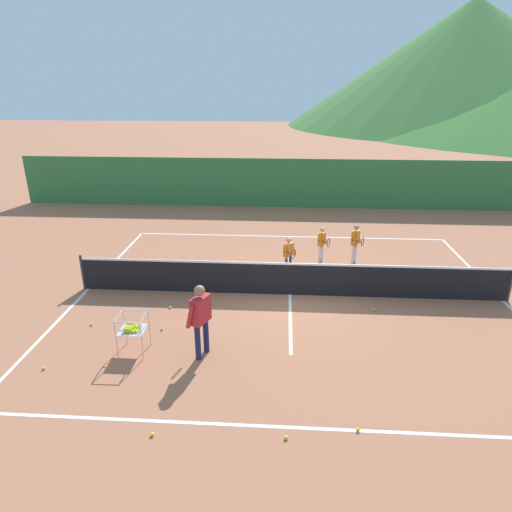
{
  "coord_description": "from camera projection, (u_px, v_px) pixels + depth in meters",
  "views": [
    {
      "loc": [
        -0.23,
        -11.38,
        5.63
      ],
      "look_at": [
        -0.97,
        0.02,
        1.15
      ],
      "focal_mm": 31.09,
      "sensor_mm": 36.0,
      "label": 1
    }
  ],
  "objects": [
    {
      "name": "ball_cart",
      "position": [
        132.0,
        328.0,
        9.74
      ],
      "size": [
        0.58,
        0.58,
        0.9
      ],
      "color": "#B7B7BC",
      "rests_on": "ground"
    },
    {
      "name": "instructor",
      "position": [
        200.0,
        314.0,
        9.45
      ],
      "size": [
        0.51,
        0.84,
        1.7
      ],
      "color": "#191E4C",
      "rests_on": "ground"
    },
    {
      "name": "ground_plane",
      "position": [
        290.0,
        295.0,
        12.61
      ],
      "size": [
        120.0,
        120.0,
        0.0
      ],
      "primitive_type": "plane",
      "color": "#A86647"
    },
    {
      "name": "tennis_ball_8",
      "position": [
        91.0,
        324.0,
        10.99
      ],
      "size": [
        0.07,
        0.07,
        0.07
      ],
      "primitive_type": "sphere",
      "color": "yellow",
      "rests_on": "ground"
    },
    {
      "name": "tennis_net",
      "position": [
        290.0,
        279.0,
        12.43
      ],
      "size": [
        12.07,
        0.08,
        1.05
      ],
      "color": "#333338",
      "rests_on": "ground"
    },
    {
      "name": "tennis_ball_6",
      "position": [
        152.0,
        434.0,
        7.56
      ],
      "size": [
        0.07,
        0.07,
        0.07
      ],
      "primitive_type": "sphere",
      "color": "yellow",
      "rests_on": "ground"
    },
    {
      "name": "tennis_ball_2",
      "position": [
        162.0,
        329.0,
        10.79
      ],
      "size": [
        0.07,
        0.07,
        0.07
      ],
      "primitive_type": "sphere",
      "color": "yellow",
      "rests_on": "ground"
    },
    {
      "name": "student_0",
      "position": [
        289.0,
        252.0,
        13.75
      ],
      "size": [
        0.4,
        0.67,
        1.19
      ],
      "color": "navy",
      "rests_on": "ground"
    },
    {
      "name": "tennis_ball_4",
      "position": [
        286.0,
        437.0,
        7.49
      ],
      "size": [
        0.07,
        0.07,
        0.07
      ],
      "primitive_type": "sphere",
      "color": "yellow",
      "rests_on": "ground"
    },
    {
      "name": "line_baseline_near",
      "position": [
        292.0,
        427.0,
        7.75
      ],
      "size": [
        11.78,
        0.08,
        0.01
      ],
      "primitive_type": "cube",
      "color": "white",
      "rests_on": "ground"
    },
    {
      "name": "line_baseline_far",
      "position": [
        289.0,
        237.0,
        17.36
      ],
      "size": [
        11.78,
        0.08,
        0.01
      ],
      "primitive_type": "cube",
      "color": "white",
      "rests_on": "ground"
    },
    {
      "name": "line_sideline_west",
      "position": [
        89.0,
        289.0,
        12.97
      ],
      "size": [
        0.08,
        10.34,
        0.01
      ],
      "primitive_type": "cube",
      "color": "white",
      "rests_on": "ground"
    },
    {
      "name": "line_service_center",
      "position": [
        290.0,
        294.0,
        12.61
      ],
      "size": [
        0.08,
        6.01,
        0.01
      ],
      "primitive_type": "cube",
      "color": "white",
      "rests_on": "ground"
    },
    {
      "name": "windscreen_fence",
      "position": [
        289.0,
        183.0,
        21.07
      ],
      "size": [
        25.91,
        0.08,
        2.32
      ],
      "primitive_type": "cube",
      "color": "#33753D",
      "rests_on": "ground"
    },
    {
      "name": "tennis_ball_7",
      "position": [
        170.0,
        307.0,
        11.83
      ],
      "size": [
        0.07,
        0.07,
        0.07
      ],
      "primitive_type": "sphere",
      "color": "yellow",
      "rests_on": "ground"
    },
    {
      "name": "tennis_ball_5",
      "position": [
        373.0,
        310.0,
        11.7
      ],
      "size": [
        0.07,
        0.07,
        0.07
      ],
      "primitive_type": "sphere",
      "color": "yellow",
      "rests_on": "ground"
    },
    {
      "name": "line_sideline_east",
      "position": [
        503.0,
        301.0,
        12.25
      ],
      "size": [
        0.08,
        10.34,
        0.01
      ],
      "primitive_type": "cube",
      "color": "white",
      "rests_on": "ground"
    },
    {
      "name": "hill_1",
      "position": [
        467.0,
        63.0,
        58.66
      ],
      "size": [
        47.17,
        47.17,
        15.96
      ],
      "primitive_type": "cone",
      "color": "#427A38",
      "rests_on": "ground"
    },
    {
      "name": "tennis_ball_3",
      "position": [
        358.0,
        430.0,
        7.66
      ],
      "size": [
        0.07,
        0.07,
        0.07
      ],
      "primitive_type": "sphere",
      "color": "yellow",
      "rests_on": "ground"
    },
    {
      "name": "student_1",
      "position": [
        322.0,
        241.0,
        14.68
      ],
      "size": [
        0.41,
        0.67,
        1.2
      ],
      "color": "silver",
      "rests_on": "ground"
    },
    {
      "name": "tennis_ball_0",
      "position": [
        44.0,
        368.0,
        9.31
      ],
      "size": [
        0.07,
        0.07,
        0.07
      ],
      "primitive_type": "sphere",
      "color": "yellow",
      "rests_on": "ground"
    },
    {
      "name": "student_2",
      "position": [
        356.0,
        240.0,
        14.58
      ],
      "size": [
        0.41,
        0.71,
        1.32
      ],
      "color": "silver",
      "rests_on": "ground"
    }
  ]
}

